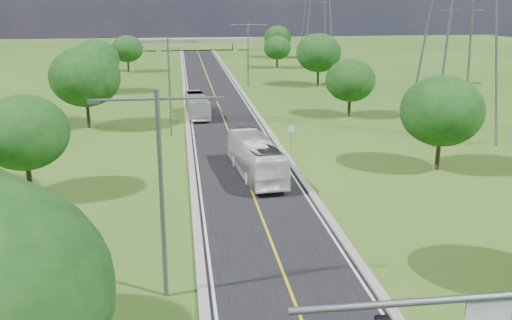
# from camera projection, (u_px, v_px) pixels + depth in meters

# --- Properties ---
(ground) EXTENTS (260.00, 260.00, 0.00)m
(ground) POSITION_uv_depth(u_px,v_px,m) (219.00, 107.00, 73.99)
(ground) COLOR #235116
(ground) RESTS_ON ground
(road) EXTENTS (8.00, 150.00, 0.06)m
(road) POSITION_uv_depth(u_px,v_px,m) (216.00, 99.00, 79.70)
(road) COLOR black
(road) RESTS_ON ground
(curb_left) EXTENTS (0.50, 150.00, 0.22)m
(curb_left) POSITION_uv_depth(u_px,v_px,m) (185.00, 99.00, 79.13)
(curb_left) COLOR gray
(curb_left) RESTS_ON ground
(curb_right) EXTENTS (0.50, 150.00, 0.22)m
(curb_right) POSITION_uv_depth(u_px,v_px,m) (246.00, 98.00, 80.22)
(curb_right) COLOR gray
(curb_right) RESTS_ON ground
(speed_limit_sign) EXTENTS (0.55, 0.09, 2.40)m
(speed_limit_sign) POSITION_uv_depth(u_px,v_px,m) (291.00, 133.00, 53.26)
(speed_limit_sign) COLOR slate
(speed_limit_sign) RESTS_ON ground
(overpass) EXTENTS (30.00, 3.00, 3.20)m
(overpass) POSITION_uv_depth(u_px,v_px,m) (197.00, 41.00, 149.50)
(overpass) COLOR gray
(overpass) RESTS_ON ground
(streetlight_near_left) EXTENTS (5.90, 0.25, 10.00)m
(streetlight_near_left) POSITION_uv_depth(u_px,v_px,m) (161.00, 179.00, 25.87)
(streetlight_near_left) COLOR slate
(streetlight_near_left) RESTS_ON ground
(streetlight_mid_left) EXTENTS (5.90, 0.25, 10.00)m
(streetlight_mid_left) POSITION_uv_depth(u_px,v_px,m) (169.00, 78.00, 57.29)
(streetlight_mid_left) COLOR slate
(streetlight_mid_left) RESTS_ON ground
(streetlight_far_right) EXTENTS (5.90, 0.25, 10.00)m
(streetlight_far_right) POSITION_uv_depth(u_px,v_px,m) (248.00, 48.00, 90.26)
(streetlight_far_right) COLOR slate
(streetlight_far_right) RESTS_ON ground
(tree_lb) EXTENTS (6.30, 6.30, 7.33)m
(tree_lb) POSITION_uv_depth(u_px,v_px,m) (24.00, 133.00, 40.18)
(tree_lb) COLOR black
(tree_lb) RESTS_ON ground
(tree_lc) EXTENTS (7.56, 7.56, 8.79)m
(tree_lc) POSITION_uv_depth(u_px,v_px,m) (85.00, 77.00, 61.00)
(tree_lc) COLOR black
(tree_lc) RESTS_ON ground
(tree_ld) EXTENTS (6.72, 6.72, 7.82)m
(tree_ld) POSITION_uv_depth(u_px,v_px,m) (96.00, 59.00, 83.77)
(tree_ld) COLOR black
(tree_ld) RESTS_ON ground
(tree_le) EXTENTS (5.88, 5.88, 6.84)m
(tree_le) POSITION_uv_depth(u_px,v_px,m) (127.00, 49.00, 107.11)
(tree_le) COLOR black
(tree_le) RESTS_ON ground
(tree_rb) EXTENTS (6.72, 6.72, 7.82)m
(tree_rb) POSITION_uv_depth(u_px,v_px,m) (442.00, 111.00, 46.11)
(tree_rb) COLOR black
(tree_rb) RESTS_ON ground
(tree_rc) EXTENTS (5.88, 5.88, 6.84)m
(tree_rc) POSITION_uv_depth(u_px,v_px,m) (350.00, 80.00, 67.10)
(tree_rc) COLOR black
(tree_rc) RESTS_ON ground
(tree_rd) EXTENTS (7.14, 7.14, 8.30)m
(tree_rd) POSITION_uv_depth(u_px,v_px,m) (319.00, 53.00, 89.95)
(tree_rd) COLOR black
(tree_rd) RESTS_ON ground
(tree_re) EXTENTS (5.46, 5.46, 6.35)m
(tree_re) POSITION_uv_depth(u_px,v_px,m) (277.00, 48.00, 112.83)
(tree_re) COLOR black
(tree_re) RESTS_ON ground
(tree_rf) EXTENTS (6.30, 6.30, 7.33)m
(tree_rf) POSITION_uv_depth(u_px,v_px,m) (278.00, 37.00, 132.15)
(tree_rf) COLOR black
(tree_rf) RESTS_ON ground
(bus_outbound) EXTENTS (3.59, 11.17, 3.06)m
(bus_outbound) POSITION_uv_depth(u_px,v_px,m) (256.00, 157.00, 45.25)
(bus_outbound) COLOR silver
(bus_outbound) RESTS_ON road
(bus_inbound) EXTENTS (2.79, 9.55, 2.63)m
(bus_inbound) POSITION_uv_depth(u_px,v_px,m) (197.00, 105.00, 68.04)
(bus_inbound) COLOR silver
(bus_inbound) RESTS_ON road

